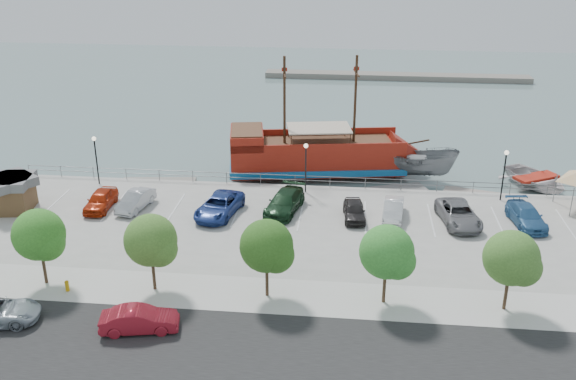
# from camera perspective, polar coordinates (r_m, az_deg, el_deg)

# --- Properties ---
(ground) EXTENTS (160.00, 160.00, 0.00)m
(ground) POSITION_cam_1_polar(r_m,az_deg,el_deg) (48.55, 0.93, -4.22)
(ground) COLOR slate
(street) EXTENTS (100.00, 8.00, 0.04)m
(street) POSITION_cam_1_polar(r_m,az_deg,el_deg) (34.47, -1.56, -14.69)
(street) COLOR black
(street) RESTS_ON land_slab
(sidewalk) EXTENTS (100.00, 4.00, 0.05)m
(sidewalk) POSITION_cam_1_polar(r_m,az_deg,el_deg) (39.37, -0.40, -9.43)
(sidewalk) COLOR beige
(sidewalk) RESTS_ON land_slab
(seawall_railing) EXTENTS (50.00, 0.06, 1.00)m
(seawall_railing) POSITION_cam_1_polar(r_m,az_deg,el_deg) (55.02, 1.67, 0.84)
(seawall_railing) COLOR slate
(seawall_railing) RESTS_ON land_slab
(far_shore) EXTENTS (40.00, 3.00, 0.80)m
(far_shore) POSITION_cam_1_polar(r_m,az_deg,el_deg) (100.69, 9.60, 9.93)
(far_shore) COLOR gray
(far_shore) RESTS_ON ground
(pirate_ship) EXTENTS (18.86, 7.97, 11.73)m
(pirate_ship) POSITION_cam_1_polar(r_m,az_deg,el_deg) (59.94, 3.81, 3.11)
(pirate_ship) COLOR maroon
(pirate_ship) RESTS_ON ground
(patrol_boat) EXTENTS (7.82, 3.79, 2.91)m
(patrol_boat) POSITION_cam_1_polar(r_m,az_deg,el_deg) (59.90, 11.32, 2.17)
(patrol_boat) COLOR slate
(patrol_boat) RESTS_ON ground
(speedboat) EXTENTS (7.33, 8.05, 1.36)m
(speedboat) POSITION_cam_1_polar(r_m,az_deg,el_deg) (61.20, 21.15, 0.72)
(speedboat) COLOR beige
(speedboat) RESTS_ON ground
(dock_west) EXTENTS (6.80, 2.61, 0.38)m
(dock_west) POSITION_cam_1_polar(r_m,az_deg,el_deg) (59.29, -11.43, 0.64)
(dock_west) COLOR gray
(dock_west) RESTS_ON ground
(dock_mid) EXTENTS (7.37, 4.47, 0.41)m
(dock_mid) POSITION_cam_1_polar(r_m,az_deg,el_deg) (56.76, 8.71, -0.16)
(dock_mid) COLOR slate
(dock_mid) RESTS_ON ground
(dock_east) EXTENTS (6.59, 3.48, 0.36)m
(dock_east) POSITION_cam_1_polar(r_m,az_deg,el_deg) (57.79, 16.77, -0.50)
(dock_east) COLOR gray
(dock_east) RESTS_ON ground
(shed) EXTENTS (3.80, 3.80, 2.77)m
(shed) POSITION_cam_1_polar(r_m,az_deg,el_deg) (54.59, -23.43, -0.20)
(shed) COLOR brown
(shed) RESTS_ON land_slab
(street_sedan) EXTENTS (4.50, 2.31, 1.41)m
(street_sedan) POSITION_cam_1_polar(r_m,az_deg,el_deg) (36.96, -13.07, -11.17)
(street_sedan) COLOR maroon
(street_sedan) RESTS_ON street
(fire_hydrant) EXTENTS (0.26, 0.26, 0.76)m
(fire_hydrant) POSITION_cam_1_polar(r_m,az_deg,el_deg) (41.92, -19.05, -8.02)
(fire_hydrant) COLOR #CA930D
(fire_hydrant) RESTS_ON sidewalk
(lamp_post_left) EXTENTS (0.36, 0.36, 4.28)m
(lamp_post_left) POSITION_cam_1_polar(r_m,az_deg,el_deg) (57.13, -16.74, 3.28)
(lamp_post_left) COLOR black
(lamp_post_left) RESTS_ON land_slab
(lamp_post_mid) EXTENTS (0.36, 0.36, 4.28)m
(lamp_post_mid) POSITION_cam_1_polar(r_m,az_deg,el_deg) (52.95, 1.59, 2.75)
(lamp_post_mid) COLOR black
(lamp_post_mid) RESTS_ON land_slab
(lamp_post_right) EXTENTS (0.36, 0.36, 4.28)m
(lamp_post_right) POSITION_cam_1_polar(r_m,az_deg,el_deg) (54.20, 18.71, 2.00)
(lamp_post_right) COLOR black
(lamp_post_right) RESTS_ON land_slab
(tree_b) EXTENTS (3.30, 3.20, 5.00)m
(tree_b) POSITION_cam_1_polar(r_m,az_deg,el_deg) (41.86, -21.12, -3.90)
(tree_b) COLOR #473321
(tree_b) RESTS_ON sidewalk
(tree_c) EXTENTS (3.30, 3.20, 5.00)m
(tree_c) POSITION_cam_1_polar(r_m,az_deg,el_deg) (39.24, -11.93, -4.57)
(tree_c) COLOR #473321
(tree_c) RESTS_ON sidewalk
(tree_d) EXTENTS (3.30, 3.20, 5.00)m
(tree_d) POSITION_cam_1_polar(r_m,az_deg,el_deg) (37.76, -1.72, -5.18)
(tree_d) COLOR #473321
(tree_d) RESTS_ON sidewalk
(tree_e) EXTENTS (3.30, 3.20, 5.00)m
(tree_e) POSITION_cam_1_polar(r_m,az_deg,el_deg) (37.55, 8.98, -5.65)
(tree_e) COLOR #473321
(tree_e) RESTS_ON sidewalk
(tree_f) EXTENTS (3.30, 3.20, 5.00)m
(tree_f) POSITION_cam_1_polar(r_m,az_deg,el_deg) (38.63, 19.45, -5.91)
(tree_f) COLOR #473321
(tree_f) RESTS_ON sidewalk
(parked_car_a) EXTENTS (1.82, 4.37, 1.48)m
(parked_car_a) POSITION_cam_1_polar(r_m,az_deg,el_deg) (52.73, -16.31, -0.85)
(parked_car_a) COLOR #AD280A
(parked_car_a) RESTS_ON land_slab
(parked_car_b) EXTENTS (2.26, 4.45, 1.40)m
(parked_car_b) POSITION_cam_1_polar(r_m,az_deg,el_deg) (52.00, -13.40, -0.92)
(parked_car_b) COLOR #A3A6AA
(parked_car_b) RESTS_ON land_slab
(parked_car_c) EXTENTS (3.52, 5.87, 1.53)m
(parked_car_c) POSITION_cam_1_polar(r_m,az_deg,el_deg) (49.79, -6.13, -1.40)
(parked_car_c) COLOR navy
(parked_car_c) RESTS_ON land_slab
(parked_car_d) EXTENTS (3.23, 5.73, 1.57)m
(parked_car_d) POSITION_cam_1_polar(r_m,az_deg,el_deg) (50.07, -0.30, -1.09)
(parked_car_d) COLOR #14311A
(parked_car_d) RESTS_ON land_slab
(parked_car_e) EXTENTS (1.92, 4.10, 1.36)m
(parked_car_e) POSITION_cam_1_polar(r_m,az_deg,el_deg) (49.18, 5.91, -1.81)
(parked_car_e) COLOR black
(parked_car_e) RESTS_ON land_slab
(parked_car_f) EXTENTS (1.85, 4.26, 1.36)m
(parked_car_f) POSITION_cam_1_polar(r_m,az_deg,el_deg) (49.76, 9.35, -1.70)
(parked_car_f) COLOR white
(parked_car_f) RESTS_ON land_slab
(parked_car_g) EXTENTS (3.33, 5.73, 1.50)m
(parked_car_g) POSITION_cam_1_polar(r_m,az_deg,el_deg) (49.81, 14.93, -2.08)
(parked_car_g) COLOR slate
(parked_car_g) RESTS_ON land_slab
(parked_car_h) EXTENTS (2.64, 5.13, 1.42)m
(parked_car_h) POSITION_cam_1_polar(r_m,az_deg,el_deg) (51.14, 20.42, -2.17)
(parked_car_h) COLOR #306294
(parked_car_h) RESTS_ON land_slab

